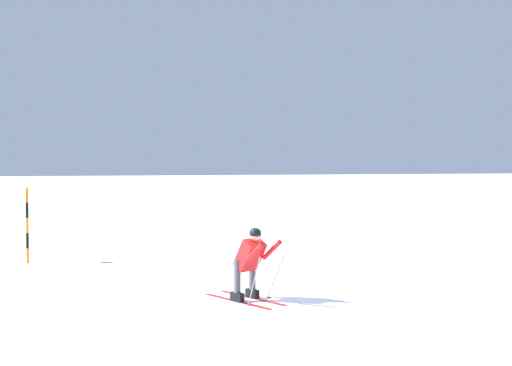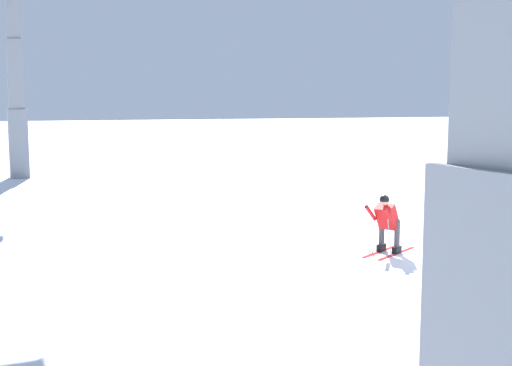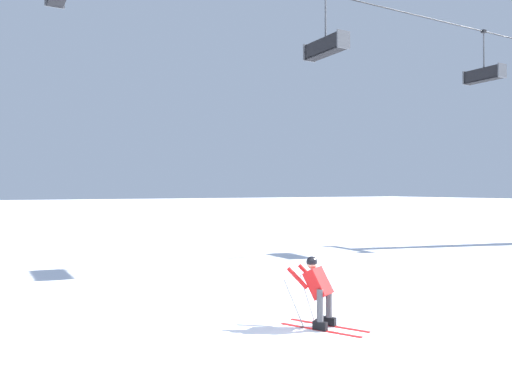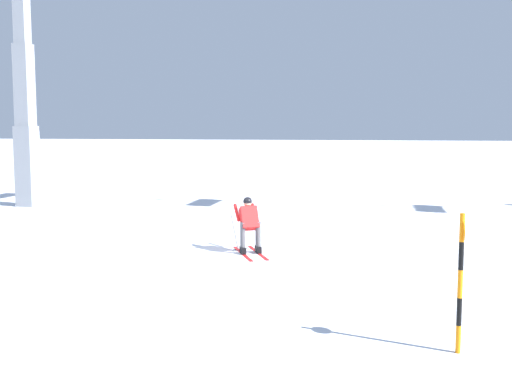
# 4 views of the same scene
# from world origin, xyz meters

# --- Properties ---
(ground_plane) EXTENTS (260.00, 260.00, 0.00)m
(ground_plane) POSITION_xyz_m (0.00, 0.00, 0.00)
(ground_plane) COLOR white
(skier_carving_main) EXTENTS (1.25, 1.75, 1.50)m
(skier_carving_main) POSITION_xyz_m (1.09, 1.01, 0.78)
(skier_carving_main) COLOR red
(skier_carving_main) RESTS_ON ground_plane
(trail_marker_pole) EXTENTS (0.07, 0.28, 1.96)m
(trail_marker_pole) POSITION_xyz_m (5.31, -4.71, 1.06)
(trail_marker_pole) COLOR orange
(trail_marker_pole) RESTS_ON ground_plane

